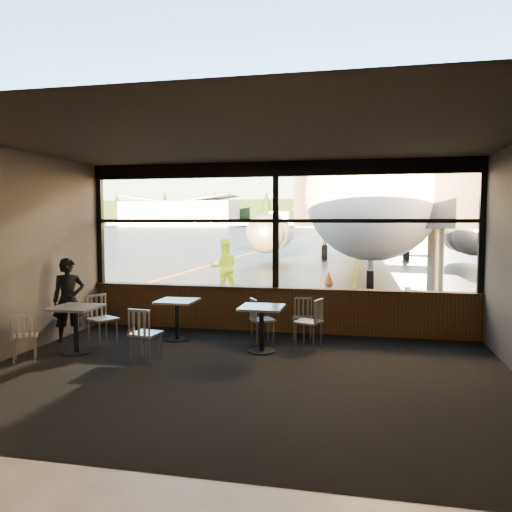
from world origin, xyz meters
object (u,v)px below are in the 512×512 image
(cafe_table_mid, at_px, (177,320))
(chair_left_s, at_px, (25,337))
(cafe_table_left, at_px, (76,330))
(ground_crew, at_px, (224,267))
(cafe_table_near, at_px, (262,329))
(passenger, at_px, (69,300))
(airliner, at_px, (366,161))
(jet_bridge, at_px, (427,213))
(chair_mid_w, at_px, (103,320))
(chair_near_e, at_px, (309,323))
(cone_nose, at_px, (329,277))
(chair_mid_s, at_px, (146,334))
(chair_near_n, at_px, (303,319))
(chair_near_w, at_px, (263,320))

(cafe_table_mid, relative_size, chair_left_s, 0.96)
(cafe_table_left, xyz_separation_m, ground_crew, (0.72, 6.91, 0.47))
(cafe_table_near, relative_size, passenger, 0.51)
(airliner, distance_m, chair_left_s, 23.57)
(jet_bridge, relative_size, chair_mid_w, 12.40)
(airliner, xyz_separation_m, chair_near_e, (-1.12, -20.38, -5.26))
(ground_crew, xyz_separation_m, cone_nose, (2.94, 3.69, -0.65))
(chair_mid_s, xyz_separation_m, chair_mid_w, (-1.27, 0.90, 0.01))
(cafe_table_left, xyz_separation_m, passenger, (-0.61, 0.74, 0.39))
(chair_left_s, relative_size, ground_crew, 0.46)
(passenger, distance_m, ground_crew, 6.31)
(chair_near_e, bearing_deg, chair_left_s, 131.29)
(cafe_table_mid, relative_size, chair_mid_s, 0.86)
(cafe_table_mid, relative_size, chair_near_n, 0.98)
(chair_mid_w, distance_m, passenger, 0.81)
(chair_left_s, xyz_separation_m, cone_nose, (4.22, 11.21, -0.17))
(chair_near_w, height_order, chair_mid_w, chair_mid_w)
(chair_near_e, bearing_deg, airliner, 14.97)
(cafe_table_left, height_order, cone_nose, cafe_table_left)
(cafe_table_near, height_order, chair_near_n, cafe_table_near)
(jet_bridge, height_order, cafe_table_near, jet_bridge)
(chair_near_e, distance_m, cone_nose, 9.31)
(cafe_table_mid, distance_m, chair_near_e, 2.53)
(chair_near_n, bearing_deg, cone_nose, -92.98)
(cafe_table_left, distance_m, chair_near_w, 3.33)
(airliner, height_order, jet_bridge, airliner)
(airliner, xyz_separation_m, cone_nose, (-1.35, -11.07, -5.47))
(airliner, height_order, cafe_table_mid, airliner)
(chair_mid_s, relative_size, ground_crew, 0.51)
(chair_near_e, relative_size, chair_mid_s, 0.99)
(chair_mid_w, bearing_deg, chair_mid_s, 83.73)
(cone_nose, bearing_deg, cafe_table_left, -109.01)
(chair_near_w, xyz_separation_m, chair_near_n, (0.70, 0.46, -0.03))
(chair_near_n, distance_m, passenger, 4.49)
(chair_mid_w, xyz_separation_m, passenger, (-0.73, 0.06, 0.33))
(cafe_table_near, bearing_deg, chair_mid_w, -178.52)
(chair_near_e, bearing_deg, cone_nose, 19.56)
(cafe_table_near, distance_m, cafe_table_left, 3.21)
(cafe_table_mid, distance_m, passenger, 2.08)
(chair_near_n, distance_m, chair_left_s, 4.95)
(airliner, distance_m, chair_mid_w, 22.18)
(chair_left_s, relative_size, cone_nose, 1.74)
(passenger, bearing_deg, chair_near_w, -24.78)
(airliner, bearing_deg, chair_mid_w, -103.53)
(chair_left_s, bearing_deg, cone_nose, 36.63)
(chair_near_e, xyz_separation_m, chair_near_w, (-0.88, 0.13, -0.02))
(airliner, distance_m, chair_near_e, 21.08)
(cafe_table_mid, relative_size, ground_crew, 0.44)
(airliner, height_order, chair_near_e, airliner)
(chair_near_e, bearing_deg, cafe_table_left, 126.60)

